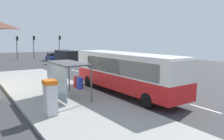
{
  "coord_description": "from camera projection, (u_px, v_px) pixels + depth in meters",
  "views": [
    {
      "loc": [
        -12.02,
        -14.32,
        4.35
      ],
      "look_at": [
        -1.0,
        2.76,
        1.5
      ],
      "focal_mm": 36.5,
      "sensor_mm": 36.0,
      "label": 1
    }
  ],
  "objects": [
    {
      "name": "recycling_bin_red",
      "position": [
        76.0,
        82.0,
        19.47
      ],
      "size": [
        0.52,
        0.52,
        0.95
      ],
      "primitive_type": "cylinder",
      "color": "red",
      "rests_on": "sidewalk_platform"
    },
    {
      "name": "lane_stripe_seg_4",
      "position": [
        75.0,
        71.0,
        30.75
      ],
      "size": [
        0.16,
        2.2,
        0.01
      ],
      "primitive_type": "cube",
      "color": "silver",
      "rests_on": "ground"
    },
    {
      "name": "lane_stripe_seg_6",
      "position": [
        51.0,
        64.0,
        39.07
      ],
      "size": [
        0.16,
        2.2,
        0.01
      ],
      "primitive_type": "cube",
      "color": "silver",
      "rests_on": "ground"
    },
    {
      "name": "lane_stripe_seg_2",
      "position": [
        116.0,
        83.0,
        22.43
      ],
      "size": [
        0.16,
        2.2,
        0.01
      ],
      "primitive_type": "cube",
      "color": "silver",
      "rests_on": "ground"
    },
    {
      "name": "lane_stripe_seg_1",
      "position": [
        150.0,
        93.0,
        18.27
      ],
      "size": [
        0.16,
        2.2,
        0.01
      ],
      "primitive_type": "cube",
      "color": "silver",
      "rests_on": "ground"
    },
    {
      "name": "lane_stripe_seg_5",
      "position": [
        62.0,
        67.0,
        34.91
      ],
      "size": [
        0.16,
        2.2,
        0.01
      ],
      "primitive_type": "cube",
      "color": "silver",
      "rests_on": "ground"
    },
    {
      "name": "traffic_light_near_side",
      "position": [
        60.0,
        43.0,
        49.74
      ],
      "size": [
        0.49,
        0.28,
        4.96
      ],
      "color": "#2D2D2D",
      "rests_on": "ground"
    },
    {
      "name": "traffic_light_far_side",
      "position": [
        17.0,
        44.0,
        45.8
      ],
      "size": [
        0.49,
        0.28,
        4.79
      ],
      "color": "#2D2D2D",
      "rests_on": "ground"
    },
    {
      "name": "traffic_light_median",
      "position": [
        34.0,
        43.0,
        48.34
      ],
      "size": [
        0.49,
        0.28,
        4.87
      ],
      "color": "#2D2D2D",
      "rests_on": "ground"
    },
    {
      "name": "bus_shelter",
      "position": [
        63.0,
        71.0,
        15.71
      ],
      "size": [
        1.8,
        4.0,
        2.5
      ],
      "color": "#4C4C51",
      "rests_on": "sidewalk_platform"
    },
    {
      "name": "lane_stripe_seg_3",
      "position": [
        92.0,
        76.0,
        26.59
      ],
      "size": [
        0.16,
        2.2,
        0.01
      ],
      "primitive_type": "cube",
      "color": "silver",
      "rests_on": "ground"
    },
    {
      "name": "sedan_near",
      "position": [
        53.0,
        57.0,
        44.42
      ],
      "size": [
        1.91,
        4.43,
        1.52
      ],
      "color": "navy",
      "rests_on": "ground"
    },
    {
      "name": "bus",
      "position": [
        125.0,
        71.0,
        17.61
      ],
      "size": [
        2.82,
        11.08,
        3.21
      ],
      "color": "red",
      "rests_on": "ground"
    },
    {
      "name": "ticket_machine",
      "position": [
        50.0,
        97.0,
        12.33
      ],
      "size": [
        0.66,
        0.76,
        1.94
      ],
      "color": "silver",
      "rests_on": "sidewalk_platform"
    },
    {
      "name": "recycling_bin_blue",
      "position": [
        80.0,
        83.0,
        18.89
      ],
      "size": [
        0.52,
        0.52,
        0.95
      ],
      "primitive_type": "cylinder",
      "color": "blue",
      "rests_on": "sidewalk_platform"
    },
    {
      "name": "ground_plane",
      "position": [
        73.0,
        71.0,
        30.62
      ],
      "size": [
        56.0,
        92.0,
        0.04
      ],
      "primitive_type": "cube",
      "color": "#38383A"
    },
    {
      "name": "lane_stripe_seg_7",
      "position": [
        43.0,
        61.0,
        43.23
      ],
      "size": [
        0.16,
        2.2,
        0.01
      ],
      "primitive_type": "cube",
      "color": "silver",
      "rests_on": "ground"
    },
    {
      "name": "lane_stripe_seg_0",
      "position": [
        205.0,
        109.0,
        14.11
      ],
      "size": [
        0.16,
        2.2,
        0.01
      ],
      "primitive_type": "cube",
      "color": "silver",
      "rests_on": "ground"
    },
    {
      "name": "white_van",
      "position": [
        66.0,
        56.0,
        38.37
      ],
      "size": [
        2.18,
        5.27,
        2.3
      ],
      "color": "black",
      "rests_on": "ground"
    },
    {
      "name": "sidewalk_platform",
      "position": [
        57.0,
        95.0,
        17.18
      ],
      "size": [
        6.2,
        30.0,
        0.18
      ],
      "primitive_type": "cube",
      "color": "#999993",
      "rests_on": "ground"
    }
  ]
}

